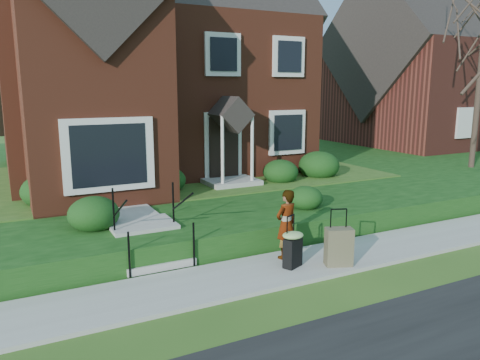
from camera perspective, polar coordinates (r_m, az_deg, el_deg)
ground at (r=9.77m, az=6.63°, el=-10.58°), size 120.00×120.00×0.00m
sidewalk at (r=9.75m, az=6.63°, el=-10.36°), size 60.00×1.60×0.08m
terrace at (r=20.80m, az=-0.79°, el=2.10°), size 44.00×20.00×0.60m
walkway at (r=13.12m, az=-14.99°, el=-2.29°), size 1.20×6.00×0.06m
main_house at (r=17.88m, az=-11.59°, el=16.33°), size 10.40×10.20×9.40m
neighbour_house at (r=28.10m, az=22.30°, el=13.80°), size 9.40×8.00×9.20m
front_steps at (r=10.21m, az=-11.14°, el=-6.91°), size 1.40×2.02×1.50m
foundation_shrubs at (r=13.62m, az=-3.35°, el=0.28°), size 10.01×4.52×0.97m
woman at (r=9.83m, az=5.65°, el=-5.37°), size 0.60×0.46×1.47m
suitcase_black at (r=9.46m, az=6.45°, el=-8.14°), size 0.55×0.51×1.06m
suitcase_olive at (r=9.70m, az=11.96°, el=-7.96°), size 0.61×0.47×1.16m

